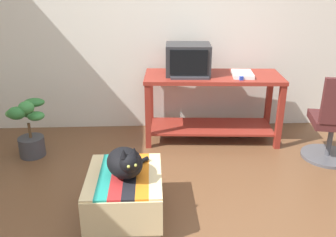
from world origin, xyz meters
The scene contains 12 objects.
ground_plane centered at (0.00, 0.00, 0.00)m, with size 14.00×14.00×0.00m, color brown.
back_wall centered at (0.00, 2.05, 1.30)m, with size 8.00×0.10×2.60m, color silver.
desk centered at (0.45, 1.60, 0.51)m, with size 1.50×0.66×0.75m.
tv_monitor centered at (0.18, 1.65, 0.91)m, with size 0.49×0.40×0.33m.
keyboard centered at (0.18, 1.49, 0.76)m, with size 0.40×0.15×0.02m, color #333338.
book centered at (0.75, 1.54, 0.77)m, with size 0.21×0.30×0.04m, color white.
ottoman_with_blanket centered at (-0.43, 0.20, 0.18)m, with size 0.56×0.68×0.36m.
cat centered at (-0.42, 0.18, 0.48)m, with size 0.36×0.43×0.28m.
potted_plant centered at (-1.46, 1.25, 0.30)m, with size 0.37×0.40×0.63m.
office_chair centered at (1.57, 1.02, 0.39)m, with size 0.52×0.52×0.89m.
stapler centered at (0.70, 1.42, 0.77)m, with size 0.04×0.11×0.04m, color #2342B7.
pen centered at (0.82, 1.60, 0.75)m, with size 0.01×0.01×0.14m, color #B7B7BC.
Camera 1 is at (-0.21, -2.19, 1.76)m, focal length 38.93 mm.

